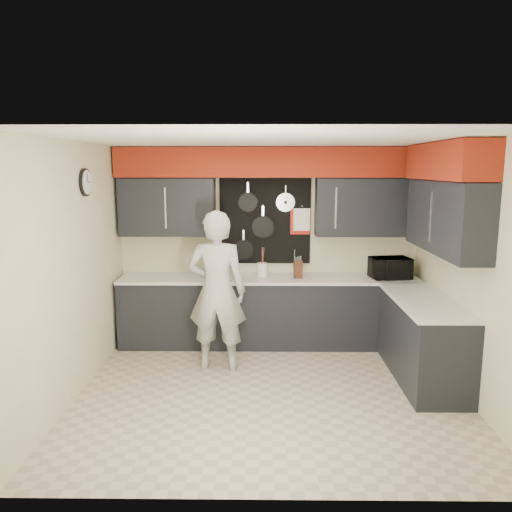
{
  "coord_description": "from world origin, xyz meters",
  "views": [
    {
      "loc": [
        -0.1,
        -4.95,
        2.34
      ],
      "look_at": [
        -0.16,
        0.5,
        1.37
      ],
      "focal_mm": 35.0,
      "sensor_mm": 36.0,
      "label": 1
    }
  ],
  "objects_px": {
    "utensil_crock": "(262,269)",
    "coffee_maker": "(213,264)",
    "microwave": "(390,268)",
    "person": "(217,291)",
    "knife_block": "(298,269)"
  },
  "relations": [
    {
      "from": "coffee_maker",
      "to": "utensil_crock",
      "type": "bearing_deg",
      "value": 12.97
    },
    {
      "from": "microwave",
      "to": "coffee_maker",
      "type": "distance_m",
      "value": 2.3
    },
    {
      "from": "utensil_crock",
      "to": "person",
      "type": "height_order",
      "value": "person"
    },
    {
      "from": "knife_block",
      "to": "coffee_maker",
      "type": "distance_m",
      "value": 1.12
    },
    {
      "from": "utensil_crock",
      "to": "coffee_maker",
      "type": "height_order",
      "value": "coffee_maker"
    },
    {
      "from": "knife_block",
      "to": "person",
      "type": "bearing_deg",
      "value": -147.76
    },
    {
      "from": "knife_block",
      "to": "person",
      "type": "height_order",
      "value": "person"
    },
    {
      "from": "utensil_crock",
      "to": "person",
      "type": "distance_m",
      "value": 1.03
    },
    {
      "from": "microwave",
      "to": "coffee_maker",
      "type": "xyz_separation_m",
      "value": [
        -2.3,
        0.07,
        0.03
      ]
    },
    {
      "from": "coffee_maker",
      "to": "person",
      "type": "xyz_separation_m",
      "value": [
        0.12,
        -0.82,
        -0.16
      ]
    },
    {
      "from": "person",
      "to": "utensil_crock",
      "type": "bearing_deg",
      "value": -114.91
    },
    {
      "from": "coffee_maker",
      "to": "person",
      "type": "height_order",
      "value": "person"
    },
    {
      "from": "knife_block",
      "to": "utensil_crock",
      "type": "bearing_deg",
      "value": 159.61
    },
    {
      "from": "microwave",
      "to": "person",
      "type": "bearing_deg",
      "value": -169.95
    },
    {
      "from": "microwave",
      "to": "utensil_crock",
      "type": "relative_size",
      "value": 2.82
    }
  ]
}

